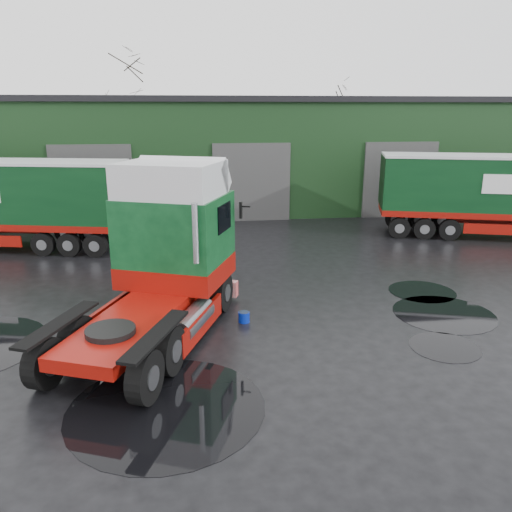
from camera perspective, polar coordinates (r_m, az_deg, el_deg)
The scene contains 11 objects.
ground at distance 13.04m, azimuth -2.15°, elevation -9.19°, with size 100.00×100.00×0.00m, color black.
warehouse at distance 31.95m, azimuth -1.78°, elevation 11.94°, with size 32.40×12.40×6.30m.
hero_tractor at distance 12.23m, azimuth -12.74°, elevation -0.36°, with size 2.99×7.04×4.37m, color #0F451F, non-canonical shape.
lorry_right at distance 25.24m, azimuth 26.64°, elevation 6.08°, with size 2.46×14.20×3.73m, color silver, non-canonical shape.
wash_bucket at distance 13.81m, azimuth -1.39°, elevation -7.00°, with size 0.31×0.31×0.29m, color #071E99.
tree_back_a at distance 42.03m, azimuth -14.45°, elevation 14.69°, with size 4.40×4.40×9.50m, color black, non-canonical shape.
tree_back_b at distance 43.18m, azimuth 7.86°, elevation 13.74°, with size 4.40×4.40×7.50m, color black, non-canonical shape.
puddle_0 at distance 10.37m, azimuth -10.18°, elevation -16.71°, with size 3.89×3.89×0.01m, color black.
puddle_1 at distance 16.95m, azimuth 18.44°, elevation -3.86°, with size 2.11×2.11×0.01m, color black.
puddle_3 at distance 13.33m, azimuth 20.77°, elevation -9.69°, with size 1.72×1.72×0.01m, color black.
puddle_4 at distance 15.37m, azimuth 20.67°, elevation -6.19°, with size 2.86×2.86×0.01m, color black.
Camera 1 is at (-0.97, -11.72, 5.62)m, focal length 35.00 mm.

